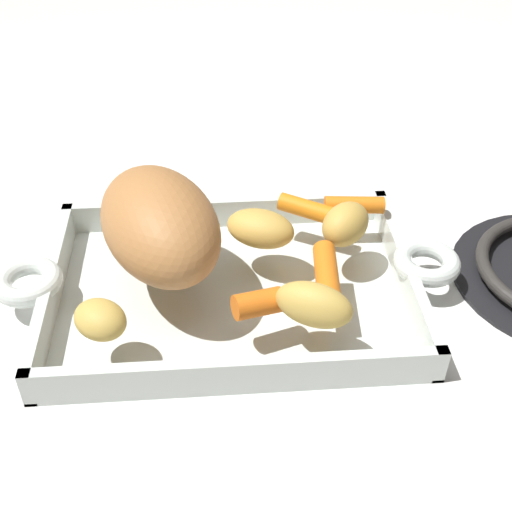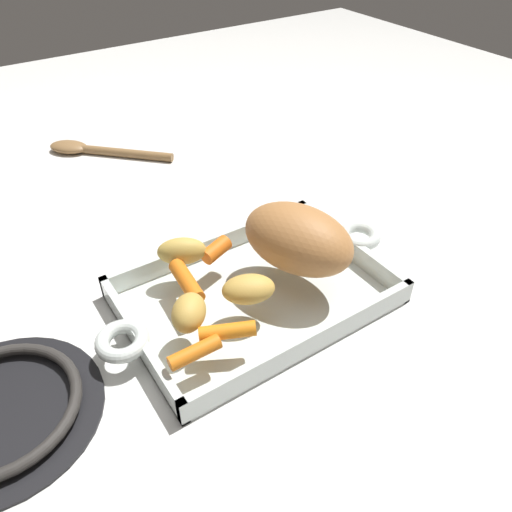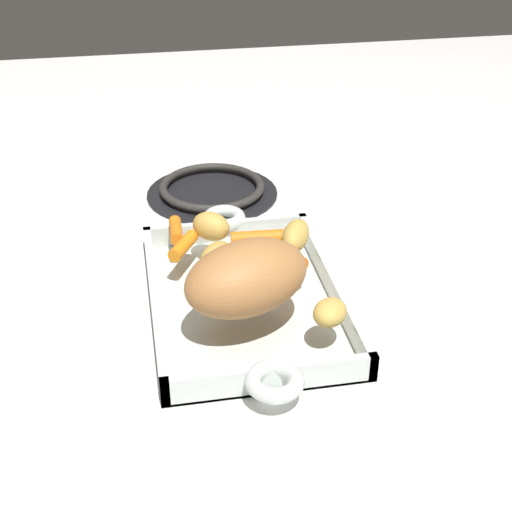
{
  "view_description": "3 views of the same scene",
  "coord_description": "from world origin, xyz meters",
  "px_view_note": "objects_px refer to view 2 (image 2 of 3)",
  "views": [
    {
      "loc": [
        -0.01,
        -0.45,
        0.41
      ],
      "look_at": [
        0.02,
        -0.02,
        0.07
      ],
      "focal_mm": 46.48,
      "sensor_mm": 36.0,
      "label": 1
    },
    {
      "loc": [
        0.26,
        0.39,
        0.45
      ],
      "look_at": [
        -0.01,
        -0.02,
        0.05
      ],
      "focal_mm": 34.71,
      "sensor_mm": 36.0,
      "label": 2
    },
    {
      "loc": [
        -0.73,
        0.12,
        0.52
      ],
      "look_at": [
        0.0,
        -0.01,
        0.07
      ],
      "focal_mm": 51.38,
      "sensor_mm": 36.0,
      "label": 3
    }
  ],
  "objects_px": {
    "baby_carrot_southeast": "(187,281)",
    "roasting_dish": "(255,292)",
    "baby_carrot_short": "(228,331)",
    "potato_corner": "(248,289)",
    "potato_halved": "(189,313)",
    "potato_near_roast": "(182,251)",
    "serving_spoon": "(93,150)",
    "pork_roast": "(298,239)",
    "baby_carrot_center_left": "(195,352)",
    "potato_golden_small": "(286,214)",
    "baby_carrot_northwest": "(216,250)",
    "stove_burner_rear": "(0,410)"
  },
  "relations": [
    {
      "from": "roasting_dish",
      "to": "potato_golden_small",
      "type": "height_order",
      "value": "potato_golden_small"
    },
    {
      "from": "roasting_dish",
      "to": "stove_burner_rear",
      "type": "bearing_deg",
      "value": 0.0
    },
    {
      "from": "potato_corner",
      "to": "stove_burner_rear",
      "type": "distance_m",
      "value": 0.29
    },
    {
      "from": "baby_carrot_northwest",
      "to": "serving_spoon",
      "type": "height_order",
      "value": "baby_carrot_northwest"
    },
    {
      "from": "potato_near_roast",
      "to": "potato_halved",
      "type": "relative_size",
      "value": 1.2
    },
    {
      "from": "stove_burner_rear",
      "to": "pork_roast",
      "type": "bearing_deg",
      "value": 178.79
    },
    {
      "from": "baby_carrot_short",
      "to": "potato_corner",
      "type": "bearing_deg",
      "value": -144.02
    },
    {
      "from": "pork_roast",
      "to": "potato_near_roast",
      "type": "relative_size",
      "value": 2.35
    },
    {
      "from": "potato_golden_small",
      "to": "serving_spoon",
      "type": "distance_m",
      "value": 0.46
    },
    {
      "from": "roasting_dish",
      "to": "potato_near_roast",
      "type": "distance_m",
      "value": 0.11
    },
    {
      "from": "roasting_dish",
      "to": "baby_carrot_southeast",
      "type": "bearing_deg",
      "value": -20.74
    },
    {
      "from": "pork_roast",
      "to": "baby_carrot_center_left",
      "type": "bearing_deg",
      "value": 19.43
    },
    {
      "from": "potato_halved",
      "to": "potato_near_roast",
      "type": "bearing_deg",
      "value": -112.84
    },
    {
      "from": "serving_spoon",
      "to": "pork_roast",
      "type": "bearing_deg",
      "value": 145.42
    },
    {
      "from": "pork_roast",
      "to": "baby_carrot_short",
      "type": "height_order",
      "value": "pork_roast"
    },
    {
      "from": "baby_carrot_center_left",
      "to": "baby_carrot_northwest",
      "type": "relative_size",
      "value": 1.44
    },
    {
      "from": "roasting_dish",
      "to": "serving_spoon",
      "type": "distance_m",
      "value": 0.51
    },
    {
      "from": "roasting_dish",
      "to": "potato_corner",
      "type": "xyz_separation_m",
      "value": [
        0.03,
        0.03,
        0.04
      ]
    },
    {
      "from": "potato_near_roast",
      "to": "potato_corner",
      "type": "height_order",
      "value": "potato_near_roast"
    },
    {
      "from": "stove_burner_rear",
      "to": "baby_carrot_short",
      "type": "bearing_deg",
      "value": 164.19
    },
    {
      "from": "baby_carrot_southeast",
      "to": "potato_golden_small",
      "type": "distance_m",
      "value": 0.19
    },
    {
      "from": "baby_carrot_center_left",
      "to": "pork_roast",
      "type": "bearing_deg",
      "value": -160.57
    },
    {
      "from": "potato_near_roast",
      "to": "potato_golden_small",
      "type": "xyz_separation_m",
      "value": [
        -0.17,
        -0.0,
        -0.0
      ]
    },
    {
      "from": "pork_roast",
      "to": "potato_corner",
      "type": "height_order",
      "value": "pork_roast"
    },
    {
      "from": "baby_carrot_southeast",
      "to": "roasting_dish",
      "type": "bearing_deg",
      "value": 159.26
    },
    {
      "from": "baby_carrot_southeast",
      "to": "serving_spoon",
      "type": "xyz_separation_m",
      "value": [
        -0.04,
        -0.48,
        -0.04
      ]
    },
    {
      "from": "baby_carrot_northwest",
      "to": "baby_carrot_short",
      "type": "height_order",
      "value": "baby_carrot_northwest"
    },
    {
      "from": "pork_roast",
      "to": "potato_halved",
      "type": "relative_size",
      "value": 2.82
    },
    {
      "from": "roasting_dish",
      "to": "pork_roast",
      "type": "distance_m",
      "value": 0.09
    },
    {
      "from": "baby_carrot_southeast",
      "to": "potato_halved",
      "type": "bearing_deg",
      "value": 65.85
    },
    {
      "from": "potato_golden_small",
      "to": "potato_corner",
      "type": "xyz_separation_m",
      "value": [
        0.13,
        0.11,
        0.0
      ]
    },
    {
      "from": "pork_roast",
      "to": "baby_carrot_northwest",
      "type": "bearing_deg",
      "value": -42.32
    },
    {
      "from": "baby_carrot_short",
      "to": "stove_burner_rear",
      "type": "height_order",
      "value": "baby_carrot_short"
    },
    {
      "from": "baby_carrot_center_left",
      "to": "baby_carrot_short",
      "type": "height_order",
      "value": "baby_carrot_short"
    },
    {
      "from": "potato_corner",
      "to": "roasting_dish",
      "type": "bearing_deg",
      "value": -134.6
    },
    {
      "from": "baby_carrot_short",
      "to": "potato_corner",
      "type": "relative_size",
      "value": 0.99
    },
    {
      "from": "baby_carrot_short",
      "to": "stove_burner_rear",
      "type": "xyz_separation_m",
      "value": [
        0.23,
        -0.07,
        -0.04
      ]
    },
    {
      "from": "baby_carrot_short",
      "to": "potato_halved",
      "type": "relative_size",
      "value": 1.19
    },
    {
      "from": "potato_halved",
      "to": "potato_corner",
      "type": "relative_size",
      "value": 0.83
    },
    {
      "from": "potato_halved",
      "to": "baby_carrot_short",
      "type": "bearing_deg",
      "value": 123.57
    },
    {
      "from": "serving_spoon",
      "to": "baby_carrot_short",
      "type": "bearing_deg",
      "value": 130.71
    },
    {
      "from": "roasting_dish",
      "to": "baby_carrot_short",
      "type": "height_order",
      "value": "baby_carrot_short"
    },
    {
      "from": "potato_golden_small",
      "to": "potato_corner",
      "type": "distance_m",
      "value": 0.17
    },
    {
      "from": "baby_carrot_southeast",
      "to": "serving_spoon",
      "type": "distance_m",
      "value": 0.49
    },
    {
      "from": "potato_halved",
      "to": "stove_burner_rear",
      "type": "xyz_separation_m",
      "value": [
        0.21,
        -0.03,
        -0.05
      ]
    },
    {
      "from": "potato_golden_small",
      "to": "potato_halved",
      "type": "bearing_deg",
      "value": 26.32
    },
    {
      "from": "baby_carrot_northwest",
      "to": "potato_halved",
      "type": "distance_m",
      "value": 0.13
    },
    {
      "from": "baby_carrot_northwest",
      "to": "potato_halved",
      "type": "relative_size",
      "value": 0.76
    },
    {
      "from": "potato_halved",
      "to": "potato_corner",
      "type": "distance_m",
      "value": 0.08
    },
    {
      "from": "baby_carrot_center_left",
      "to": "serving_spoon",
      "type": "bearing_deg",
      "value": -98.33
    }
  ]
}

